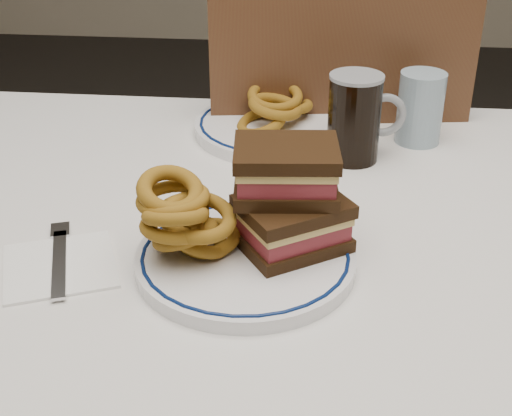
# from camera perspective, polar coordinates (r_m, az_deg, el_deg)

# --- Properties ---
(dining_table) EXTENTS (1.27, 0.87, 0.75)m
(dining_table) POSITION_cam_1_polar(r_m,az_deg,el_deg) (1.07, 0.88, -4.90)
(dining_table) COLOR white
(dining_table) RESTS_ON floor
(chair_far) EXTENTS (0.53, 0.53, 1.01)m
(chair_far) POSITION_cam_1_polar(r_m,az_deg,el_deg) (1.52, 5.56, 1.82)
(chair_far) COLOR #452416
(chair_far) RESTS_ON floor
(main_plate) EXTENTS (0.27, 0.27, 0.02)m
(main_plate) POSITION_cam_1_polar(r_m,az_deg,el_deg) (0.88, -0.85, -4.07)
(main_plate) COLOR white
(main_plate) RESTS_ON dining_table
(reuben_sandwich) EXTENTS (0.16, 0.15, 0.13)m
(reuben_sandwich) POSITION_cam_1_polar(r_m,az_deg,el_deg) (0.87, 2.68, 0.88)
(reuben_sandwich) COLOR black
(reuben_sandwich) RESTS_ON main_plate
(onion_rings_main) EXTENTS (0.13, 0.13, 0.13)m
(onion_rings_main) POSITION_cam_1_polar(r_m,az_deg,el_deg) (0.86, -5.74, -0.90)
(onion_rings_main) COLOR brown
(onion_rings_main) RESTS_ON main_plate
(ketchup_ramekin) EXTENTS (0.05, 0.05, 0.03)m
(ketchup_ramekin) POSITION_cam_1_polar(r_m,az_deg,el_deg) (0.95, -0.22, 0.45)
(ketchup_ramekin) COLOR silver
(ketchup_ramekin) RESTS_ON main_plate
(beer_mug) EXTENTS (0.13, 0.08, 0.14)m
(beer_mug) POSITION_cam_1_polar(r_m,az_deg,el_deg) (1.14, 8.01, 7.21)
(beer_mug) COLOR black
(beer_mug) RESTS_ON dining_table
(water_glass) EXTENTS (0.08, 0.08, 0.12)m
(water_glass) POSITION_cam_1_polar(r_m,az_deg,el_deg) (1.23, 13.00, 7.81)
(water_glass) COLOR #8EA8B8
(water_glass) RESTS_ON dining_table
(far_plate) EXTENTS (0.30, 0.30, 0.02)m
(far_plate) POSITION_cam_1_polar(r_m,az_deg,el_deg) (1.26, 1.95, 6.58)
(far_plate) COLOR white
(far_plate) RESTS_ON dining_table
(onion_rings_far) EXTENTS (0.13, 0.14, 0.08)m
(onion_rings_far) POSITION_cam_1_polar(r_m,az_deg,el_deg) (1.25, 1.53, 8.08)
(onion_rings_far) COLOR brown
(onion_rings_far) RESTS_ON far_plate
(napkin_fork) EXTENTS (0.17, 0.19, 0.01)m
(napkin_fork) POSITION_cam_1_polar(r_m,az_deg,el_deg) (0.92, -15.43, -4.34)
(napkin_fork) COLOR white
(napkin_fork) RESTS_ON dining_table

